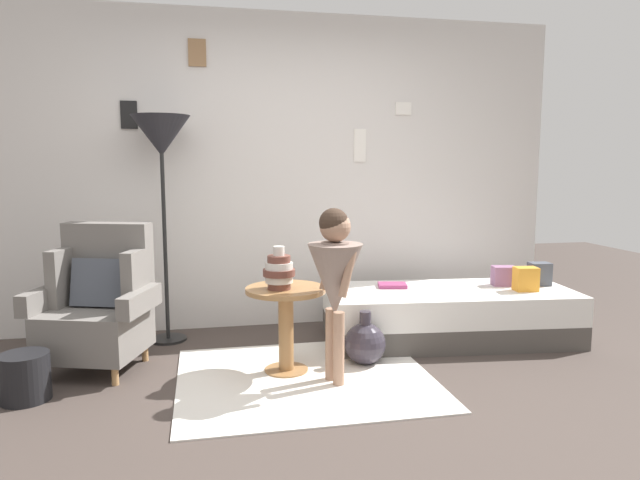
% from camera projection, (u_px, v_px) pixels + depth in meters
% --- Properties ---
extents(ground_plane, '(12.00, 12.00, 0.00)m').
position_uv_depth(ground_plane, '(328.00, 419.00, 3.09)').
color(ground_plane, '#423833').
extents(gallery_wall, '(4.80, 0.12, 2.60)m').
position_uv_depth(gallery_wall, '(279.00, 172.00, 4.81)').
color(gallery_wall, silver).
rests_on(gallery_wall, ground).
extents(rug, '(1.61, 1.41, 0.01)m').
position_uv_depth(rug, '(305.00, 378.00, 3.67)').
color(rug, silver).
rests_on(rug, ground).
extents(armchair, '(0.87, 0.75, 0.97)m').
position_uv_depth(armchair, '(99.00, 304.00, 3.82)').
color(armchair, tan).
rests_on(armchair, ground).
extents(daybed, '(1.97, 0.98, 0.40)m').
position_uv_depth(daybed, '(449.00, 314.00, 4.47)').
color(daybed, '#4C4742').
rests_on(daybed, ground).
extents(pillow_head, '(0.17, 0.13, 0.18)m').
position_uv_depth(pillow_head, '(539.00, 274.00, 4.59)').
color(pillow_head, '#474C56').
rests_on(pillow_head, daybed).
extents(pillow_mid, '(0.18, 0.14, 0.18)m').
position_uv_depth(pillow_mid, '(526.00, 279.00, 4.39)').
color(pillow_mid, orange).
rests_on(pillow_mid, daybed).
extents(pillow_back, '(0.20, 0.15, 0.16)m').
position_uv_depth(pillow_back, '(504.00, 276.00, 4.58)').
color(pillow_back, gray).
rests_on(pillow_back, daybed).
extents(side_table, '(0.53, 0.53, 0.57)m').
position_uv_depth(side_table, '(286.00, 313.00, 3.74)').
color(side_table, '#9E7042').
rests_on(side_table, ground).
extents(vase_striped, '(0.21, 0.21, 0.28)m').
position_uv_depth(vase_striped, '(279.00, 271.00, 3.65)').
color(vase_striped, brown).
rests_on(vase_striped, side_table).
extents(floor_lamp, '(0.44, 0.44, 1.73)m').
position_uv_depth(floor_lamp, '(161.00, 144.00, 4.27)').
color(floor_lamp, black).
rests_on(floor_lamp, ground).
extents(person_child, '(0.34, 0.34, 1.11)m').
position_uv_depth(person_child, '(335.00, 273.00, 3.50)').
color(person_child, '#A37A60').
rests_on(person_child, ground).
extents(book_on_daybed, '(0.25, 0.20, 0.03)m').
position_uv_depth(book_on_daybed, '(392.00, 285.00, 4.53)').
color(book_on_daybed, '#993867').
rests_on(book_on_daybed, daybed).
extents(demijohn_near, '(0.29, 0.29, 0.37)m').
position_uv_depth(demijohn_near, '(365.00, 343.00, 3.92)').
color(demijohn_near, '#332D38').
rests_on(demijohn_near, ground).
extents(magazine_basket, '(0.28, 0.28, 0.28)m').
position_uv_depth(magazine_basket, '(25.00, 377.00, 3.32)').
color(magazine_basket, black).
rests_on(magazine_basket, ground).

